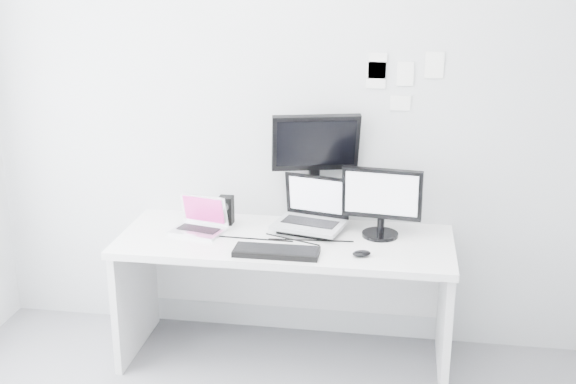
{
  "coord_description": "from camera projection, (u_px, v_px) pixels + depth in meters",
  "views": [
    {
      "loc": [
        0.6,
        -2.42,
        2.18
      ],
      "look_at": [
        0.02,
        1.23,
        1.0
      ],
      "focal_mm": 46.08,
      "sensor_mm": 36.0,
      "label": 1
    }
  ],
  "objects": [
    {
      "name": "keyboard",
      "position": [
        276.0,
        252.0,
        3.76
      ],
      "size": [
        0.44,
        0.16,
        0.03
      ],
      "primitive_type": "cube",
      "rotation": [
        0.0,
        0.0,
        -0.0
      ],
      "color": "black",
      "rests_on": "desk"
    },
    {
      "name": "samsung_monitor",
      "position": [
        381.0,
        202.0,
        3.95
      ],
      "size": [
        0.45,
        0.24,
        0.39
      ],
      "primitive_type": "cube",
      "rotation": [
        0.0,
        0.0,
        -0.11
      ],
      "color": "black",
      "rests_on": "desk"
    },
    {
      "name": "macbook",
      "position": [
        197.0,
        215.0,
        4.03
      ],
      "size": [
        0.32,
        0.27,
        0.21
      ],
      "primitive_type": "cube",
      "rotation": [
        0.0,
        0.0,
        -0.24
      ],
      "color": "silver",
      "rests_on": "desk"
    },
    {
      "name": "wall_note_3",
      "position": [
        400.0,
        103.0,
        4.01
      ],
      "size": [
        0.11,
        0.0,
        0.08
      ],
      "primitive_type": "cube",
      "color": "white",
      "rests_on": "back_wall"
    },
    {
      "name": "desk",
      "position": [
        285.0,
        300.0,
        4.09
      ],
      "size": [
        1.8,
        0.7,
        0.73
      ],
      "primitive_type": "cube",
      "color": "white",
      "rests_on": "ground"
    },
    {
      "name": "wall_note_2",
      "position": [
        434.0,
        65.0,
        3.92
      ],
      "size": [
        0.1,
        0.0,
        0.14
      ],
      "primitive_type": "cube",
      "color": "white",
      "rests_on": "back_wall"
    },
    {
      "name": "wall_note_4",
      "position": [
        376.0,
        75.0,
        3.98
      ],
      "size": [
        0.11,
        0.0,
        0.14
      ],
      "primitive_type": "cube",
      "color": "white",
      "rests_on": "back_wall"
    },
    {
      "name": "back_wall",
      "position": [
        295.0,
        112.0,
        4.12
      ],
      "size": [
        3.6,
        0.0,
        3.6
      ],
      "primitive_type": "plane",
      "rotation": [
        1.57,
        0.0,
        0.0
      ],
      "color": "#B8BBBD",
      "rests_on": "ground"
    },
    {
      "name": "rear_monitor",
      "position": [
        315.0,
        167.0,
        4.12
      ],
      "size": [
        0.51,
        0.29,
        0.66
      ],
      "primitive_type": "cube",
      "rotation": [
        0.0,
        0.0,
        0.26
      ],
      "color": "black",
      "rests_on": "desk"
    },
    {
      "name": "mouse",
      "position": [
        362.0,
        253.0,
        3.74
      ],
      "size": [
        0.11,
        0.09,
        0.03
      ],
      "primitive_type": "ellipsoid",
      "rotation": [
        0.0,
        0.0,
        0.34
      ],
      "color": "black",
      "rests_on": "desk"
    },
    {
      "name": "wall_note_1",
      "position": [
        405.0,
        74.0,
        3.95
      ],
      "size": [
        0.09,
        0.0,
        0.13
      ],
      "primitive_type": "cube",
      "color": "white",
      "rests_on": "back_wall"
    },
    {
      "name": "dell_laptop",
      "position": [
        309.0,
        205.0,
        4.03
      ],
      "size": [
        0.43,
        0.37,
        0.31
      ],
      "primitive_type": "cube",
      "rotation": [
        0.0,
        0.0,
        -0.24
      ],
      "color": "#A6A9AC",
      "rests_on": "desk"
    },
    {
      "name": "wall_note_0",
      "position": [
        378.0,
        66.0,
        3.97
      ],
      "size": [
        0.1,
        0.0,
        0.14
      ],
      "primitive_type": "cube",
      "color": "white",
      "rests_on": "back_wall"
    },
    {
      "name": "speaker",
      "position": [
        226.0,
        210.0,
        4.18
      ],
      "size": [
        0.09,
        0.09,
        0.16
      ],
      "primitive_type": "cube",
      "rotation": [
        0.0,
        0.0,
        0.22
      ],
      "color": "black",
      "rests_on": "desk"
    }
  ]
}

